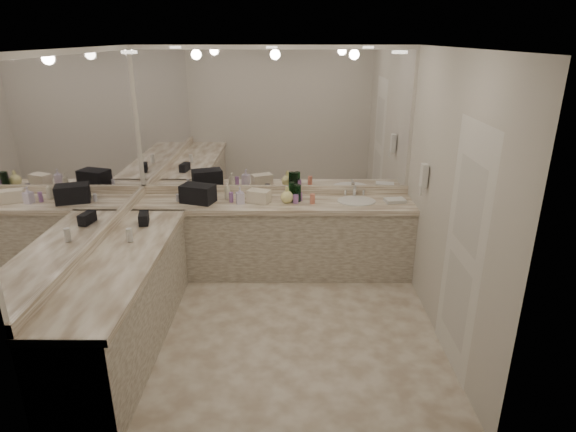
{
  "coord_description": "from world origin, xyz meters",
  "views": [
    {
      "loc": [
        0.18,
        -4.06,
        2.7
      ],
      "look_at": [
        0.16,
        0.4,
        1.02
      ],
      "focal_mm": 30.0,
      "sensor_mm": 36.0,
      "label": 1
    }
  ],
  "objects_px": {
    "black_toiletry_bag": "(198,193)",
    "hand_towel": "(395,201)",
    "soap_bottle_c": "(287,194)",
    "cream_cosmetic_case": "(259,197)",
    "sink": "(356,202)",
    "wall_phone": "(424,176)",
    "soap_bottle_b": "(240,195)",
    "soap_bottle_a": "(227,191)"
  },
  "relations": [
    {
      "from": "soap_bottle_c",
      "to": "cream_cosmetic_case",
      "type": "bearing_deg",
      "value": -179.83
    },
    {
      "from": "black_toiletry_bag",
      "to": "soap_bottle_c",
      "type": "distance_m",
      "value": 1.02
    },
    {
      "from": "wall_phone",
      "to": "cream_cosmetic_case",
      "type": "bearing_deg",
      "value": 165.25
    },
    {
      "from": "sink",
      "to": "hand_towel",
      "type": "distance_m",
      "value": 0.44
    },
    {
      "from": "cream_cosmetic_case",
      "to": "hand_towel",
      "type": "height_order",
      "value": "cream_cosmetic_case"
    },
    {
      "from": "hand_towel",
      "to": "soap_bottle_b",
      "type": "height_order",
      "value": "soap_bottle_b"
    },
    {
      "from": "soap_bottle_b",
      "to": "soap_bottle_c",
      "type": "distance_m",
      "value": 0.53
    },
    {
      "from": "cream_cosmetic_case",
      "to": "hand_towel",
      "type": "relative_size",
      "value": 1.08
    },
    {
      "from": "black_toiletry_bag",
      "to": "soap_bottle_b",
      "type": "xyz_separation_m",
      "value": [
        0.49,
        -0.05,
        -0.01
      ]
    },
    {
      "from": "black_toiletry_bag",
      "to": "soap_bottle_a",
      "type": "bearing_deg",
      "value": 19.43
    },
    {
      "from": "soap_bottle_a",
      "to": "sink",
      "type": "bearing_deg",
      "value": -2.9
    },
    {
      "from": "hand_towel",
      "to": "soap_bottle_c",
      "type": "bearing_deg",
      "value": -179.29
    },
    {
      "from": "soap_bottle_a",
      "to": "soap_bottle_b",
      "type": "distance_m",
      "value": 0.23
    },
    {
      "from": "soap_bottle_c",
      "to": "wall_phone",
      "type": "bearing_deg",
      "value": -17.95
    },
    {
      "from": "hand_towel",
      "to": "soap_bottle_a",
      "type": "height_order",
      "value": "soap_bottle_a"
    },
    {
      "from": "cream_cosmetic_case",
      "to": "soap_bottle_a",
      "type": "bearing_deg",
      "value": -176.19
    },
    {
      "from": "sink",
      "to": "soap_bottle_b",
      "type": "bearing_deg",
      "value": -176.3
    },
    {
      "from": "sink",
      "to": "soap_bottle_b",
      "type": "relative_size",
      "value": 2.24
    },
    {
      "from": "wall_phone",
      "to": "soap_bottle_c",
      "type": "distance_m",
      "value": 1.52
    },
    {
      "from": "wall_phone",
      "to": "soap_bottle_c",
      "type": "bearing_deg",
      "value": 162.05
    },
    {
      "from": "black_toiletry_bag",
      "to": "hand_towel",
      "type": "relative_size",
      "value": 1.61
    },
    {
      "from": "wall_phone",
      "to": "soap_bottle_b",
      "type": "bearing_deg",
      "value": 167.96
    },
    {
      "from": "black_toiletry_bag",
      "to": "soap_bottle_b",
      "type": "distance_m",
      "value": 0.49
    },
    {
      "from": "cream_cosmetic_case",
      "to": "soap_bottle_c",
      "type": "distance_m",
      "value": 0.32
    },
    {
      "from": "sink",
      "to": "soap_bottle_b",
      "type": "distance_m",
      "value": 1.34
    },
    {
      "from": "wall_phone",
      "to": "black_toiletry_bag",
      "type": "xyz_separation_m",
      "value": [
        -2.43,
        0.46,
        -0.35
      ]
    },
    {
      "from": "black_toiletry_bag",
      "to": "soap_bottle_c",
      "type": "height_order",
      "value": "black_toiletry_bag"
    },
    {
      "from": "sink",
      "to": "black_toiletry_bag",
      "type": "relative_size",
      "value": 1.2
    },
    {
      "from": "cream_cosmetic_case",
      "to": "soap_bottle_b",
      "type": "relative_size",
      "value": 1.25
    },
    {
      "from": "cream_cosmetic_case",
      "to": "wall_phone",
      "type": "bearing_deg",
      "value": 6.94
    },
    {
      "from": "hand_towel",
      "to": "soap_bottle_a",
      "type": "bearing_deg",
      "value": 176.91
    },
    {
      "from": "soap_bottle_a",
      "to": "cream_cosmetic_case",
      "type": "bearing_deg",
      "value": -17.88
    },
    {
      "from": "cream_cosmetic_case",
      "to": "soap_bottle_a",
      "type": "relative_size",
      "value": 1.26
    },
    {
      "from": "sink",
      "to": "hand_towel",
      "type": "height_order",
      "value": "hand_towel"
    },
    {
      "from": "cream_cosmetic_case",
      "to": "hand_towel",
      "type": "bearing_deg",
      "value": 22.29
    },
    {
      "from": "sink",
      "to": "hand_towel",
      "type": "xyz_separation_m",
      "value": [
        0.44,
        -0.03,
        0.02
      ]
    },
    {
      "from": "hand_towel",
      "to": "soap_bottle_a",
      "type": "xyz_separation_m",
      "value": [
        -1.93,
        0.1,
        0.08
      ]
    },
    {
      "from": "hand_towel",
      "to": "black_toiletry_bag",
      "type": "bearing_deg",
      "value": -179.76
    },
    {
      "from": "soap_bottle_b",
      "to": "wall_phone",
      "type": "bearing_deg",
      "value": -12.04
    },
    {
      "from": "soap_bottle_a",
      "to": "soap_bottle_c",
      "type": "bearing_deg",
      "value": -9.77
    },
    {
      "from": "wall_phone",
      "to": "cream_cosmetic_case",
      "type": "distance_m",
      "value": 1.83
    },
    {
      "from": "cream_cosmetic_case",
      "to": "soap_bottle_c",
      "type": "xyz_separation_m",
      "value": [
        0.32,
        0.0,
        0.02
      ]
    }
  ]
}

